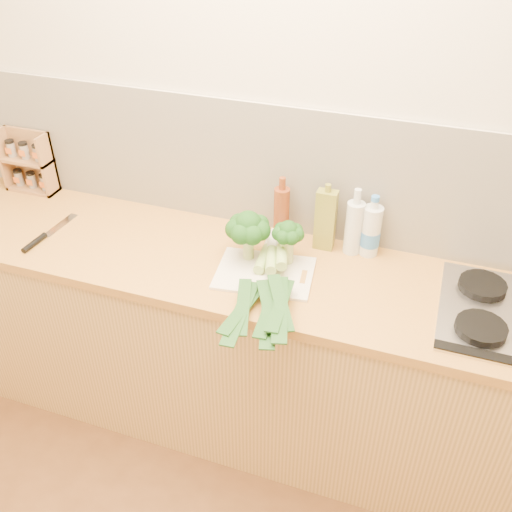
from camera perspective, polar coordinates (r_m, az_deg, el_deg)
The scene contains 14 objects.
room_shell at distance 2.32m, azimuth 1.44°, elevation 8.67°, with size 3.50×3.50×3.50m.
counter at distance 2.52m, azimuth -0.86°, elevation -9.05°, with size 3.20×0.62×0.90m.
chopping_board at distance 2.16m, azimuth 0.87°, elevation -1.72°, with size 0.36×0.27×0.01m, color beige.
broccoli_left at distance 2.16m, azimuth -0.78°, elevation 2.81°, with size 0.17×0.17×0.21m.
broccoli_right at distance 2.15m, azimuth 3.22°, elevation 2.16°, with size 0.12×0.12×0.18m.
leek_front at distance 2.13m, azimuth 0.25°, elevation -1.40°, with size 0.12×0.69×0.04m.
leek_mid at distance 2.09m, azimuth 1.48°, elevation -1.64°, with size 0.23×0.65×0.04m.
leek_back at distance 2.08m, azimuth 2.56°, elevation -1.36°, with size 0.22×0.62×0.04m.
chefs_knife at distance 2.52m, azimuth -20.69°, elevation 1.67°, with size 0.05×0.33×0.02m.
spice_rack at distance 2.88m, azimuth -21.67°, elevation 8.52°, with size 0.24×0.10×0.29m.
oil_tin at distance 2.26m, azimuth 6.96°, elevation 3.64°, with size 0.08×0.05×0.29m.
glass_bottle at distance 2.26m, azimuth 9.77°, elevation 2.91°, with size 0.07×0.07×0.28m.
amber_bottle at distance 2.31m, azimuth 2.56°, elevation 4.31°, with size 0.06×0.06×0.28m.
water_bottle at distance 2.27m, azimuth 11.40°, elevation 2.35°, with size 0.08×0.08×0.24m.
Camera 1 is at (0.62, -0.49, 2.21)m, focal length 40.00 mm.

